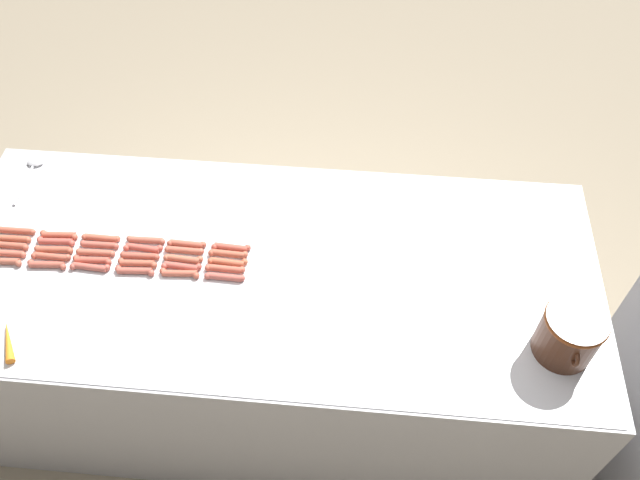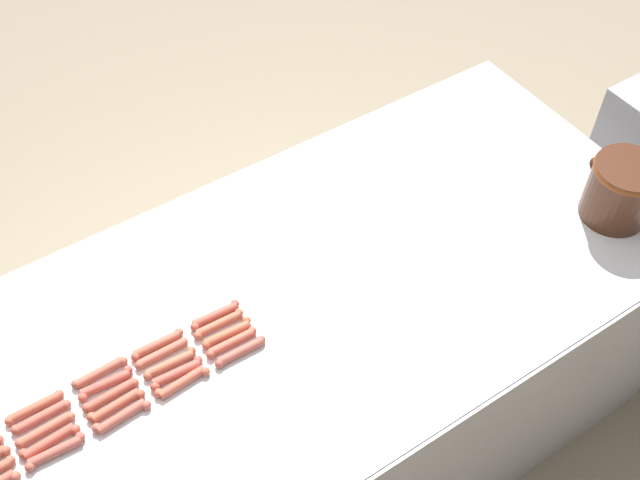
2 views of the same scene
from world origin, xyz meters
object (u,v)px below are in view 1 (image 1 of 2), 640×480
hot_dog_1 (59,235)px  hot_dog_21 (137,263)px  hot_dog_8 (99,245)px  serving_spoon (31,170)px  hot_dog_13 (54,249)px  hot_dog_14 (96,253)px  hot_dog_20 (92,260)px  hot_dog_25 (47,265)px  hot_dog_16 (183,259)px  hot_dog_6 (12,239)px  hot_dog_23 (225,269)px  hot_dog_18 (7,253)px  hot_dog_0 (16,231)px  hot_dog_4 (187,244)px  hot_dog_27 (135,271)px  hot_dog_11 (228,254)px  hot_dog_17 (228,261)px  carrot (7,342)px  hot_dog_2 (101,238)px  hot_dog_24 (2,261)px  hot_dog_19 (51,257)px  hot_dog_22 (181,266)px  hot_dog_15 (140,256)px  hot_dog_28 (180,273)px  hot_dog_12 (10,245)px  bean_pot (570,332)px  hot_dog_5 (231,247)px  hot_dog_29 (225,277)px  hot_dog_3 (146,240)px  hot_dog_26 (90,267)px  hot_dog_9 (143,248)px  hot_dog_10 (184,250)px  hot_dog_7 (56,241)px

hot_dog_1 → hot_dog_21: 0.36m
hot_dog_8 → serving_spoon: size_ratio=0.57×
hot_dog_13 → hot_dog_14: size_ratio=1.00×
hot_dog_20 → serving_spoon: bearing=-137.7°
hot_dog_25 → hot_dog_16: bearing=98.3°
hot_dog_6 → hot_dog_23: same height
hot_dog_21 → hot_dog_20: bearing=-89.5°
hot_dog_18 → hot_dog_14: bearing=95.8°
hot_dog_0 → hot_dog_4: size_ratio=1.00×
hot_dog_14 → hot_dog_27: size_ratio=1.00×
hot_dog_11 → hot_dog_23: same height
hot_dog_17 → carrot: carrot is taller
hot_dog_2 → hot_dog_27: 0.22m
hot_dog_24 → hot_dog_13: bearing=112.5°
hot_dog_8 → hot_dog_17: bearing=86.2°
hot_dog_17 → hot_dog_13: bearing=-89.6°
hot_dog_6 → hot_dog_27: bearing=78.2°
hot_dog_19 → hot_dog_22: size_ratio=1.00×
hot_dog_15 → hot_dog_28: same height
hot_dog_12 → hot_dog_23: size_ratio=1.00×
hot_dog_8 → bean_pot: size_ratio=0.59×
hot_dog_2 → hot_dog_16: same height
hot_dog_2 → hot_dog_5: 0.51m
hot_dog_25 → hot_dog_24: bearing=-90.1°
hot_dog_6 → hot_dog_12: same height
hot_dog_6 → hot_dog_18: (0.07, 0.01, 0.00)m
hot_dog_16 → hot_dog_29: size_ratio=1.00×
hot_dog_4 → hot_dog_19: bearing=-78.0°
hot_dog_14 → hot_dog_24: bearing=-78.0°
hot_dog_3 → hot_dog_25: size_ratio=1.00×
hot_dog_1 → hot_dog_18: bearing=-57.8°
bean_pot → carrot: 1.90m
hot_dog_27 → hot_dog_8: bearing=-122.8°
hot_dog_13 → carrot: carrot is taller
hot_dog_1 → hot_dog_15: size_ratio=1.00×
hot_dog_2 → carrot: (0.48, -0.18, 0.00)m
hot_dog_8 → hot_dog_26: (0.11, -0.00, 0.00)m
hot_dog_1 → hot_dog_16: bearing=82.1°
hot_dog_9 → hot_dog_15: bearing=-3.6°
hot_dog_10 → hot_dog_17: bearing=78.2°
hot_dog_5 → carrot: 0.84m
hot_dog_15 → bean_pot: 1.56m
hot_dog_25 → hot_dog_26: same height
hot_dog_1 → carrot: bearing=-1.8°
hot_dog_13 → hot_dog_10: bearing=94.7°
hot_dog_0 → hot_dog_19: 0.21m
hot_dog_18 → hot_dog_21: size_ratio=1.00×
hot_dog_7 → hot_dog_13: 0.04m
serving_spoon → hot_dog_25: bearing=26.7°
hot_dog_8 → serving_spoon: hot_dog_8 is taller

